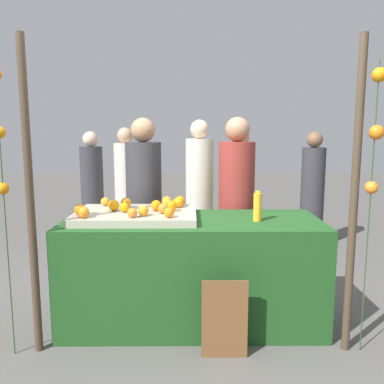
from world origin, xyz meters
TOP-DOWN VIEW (x-y plane):
  - ground_plane at (0.00, 0.00)m, footprint 24.00×24.00m
  - stall_counter at (0.00, 0.00)m, footprint 2.07×0.82m
  - orange_tray at (-0.46, 0.03)m, footprint 0.97×0.67m
  - orange_0 at (-0.22, 0.27)m, footprint 0.08×0.08m
  - orange_1 at (-0.21, 0.17)m, footprint 0.08×0.08m
  - orange_2 at (-0.10, 0.28)m, footprint 0.09×0.09m
  - orange_3 at (-0.23, -0.05)m, footprint 0.08×0.08m
  - orange_4 at (-0.45, -0.21)m, footprint 0.08×0.08m
  - orange_5 at (-0.12, 0.20)m, footprint 0.09×0.09m
  - orange_6 at (-0.18, -0.21)m, footprint 0.08×0.08m
  - orange_7 at (-0.29, 0.05)m, footprint 0.09×0.09m
  - orange_8 at (-0.54, -0.01)m, footprint 0.08×0.08m
  - orange_9 at (-0.64, 0.04)m, footprint 0.09×0.09m
  - orange_10 at (-0.56, 0.16)m, footprint 0.09×0.09m
  - orange_11 at (-0.17, 0.03)m, footprint 0.09×0.09m
  - orange_12 at (-0.87, -0.13)m, footprint 0.09×0.09m
  - orange_13 at (-0.76, 0.27)m, footprint 0.07×0.07m
  - orange_14 at (-0.37, -0.15)m, footprint 0.08×0.08m
  - orange_15 at (-0.81, -0.22)m, footprint 0.09×0.09m
  - juice_bottle at (0.52, -0.06)m, footprint 0.06×0.06m
  - chalkboard_sign at (0.22, -0.55)m, footprint 0.32×0.03m
  - vendor_left at (-0.46, 0.65)m, footprint 0.34×0.34m
  - vendor_right at (0.43, 0.62)m, footprint 0.34×0.34m
  - crowd_person_0 at (-0.92, 2.45)m, footprint 0.33×0.33m
  - crowd_person_1 at (0.55, 1.46)m, footprint 0.32×0.32m
  - crowd_person_2 at (-1.40, 2.45)m, footprint 0.31×0.31m
  - crowd_person_3 at (1.65, 2.21)m, footprint 0.31×0.31m
  - crowd_person_4 at (0.10, 1.79)m, footprint 0.34×0.34m
  - canopy_post_left at (-1.11, -0.45)m, footprint 0.06×0.06m
  - canopy_post_right at (1.11, -0.45)m, footprint 0.06×0.06m
  - garland_strand_right at (1.23, -0.46)m, footprint 0.10×0.11m

SIDE VIEW (x-z plane):
  - ground_plane at x=0.00m, z-range 0.00..0.00m
  - chalkboard_sign at x=0.22m, z-range -0.01..0.56m
  - stall_counter at x=0.00m, z-range 0.00..0.87m
  - crowd_person_3 at x=1.65m, z-range -0.05..1.51m
  - crowd_person_2 at x=-1.40m, z-range -0.05..1.51m
  - crowd_person_1 at x=0.55m, z-range -0.06..1.55m
  - crowd_person_0 at x=-0.92m, z-range -0.06..1.57m
  - vendor_left at x=-0.46m, z-range -0.06..1.64m
  - vendor_right at x=0.43m, z-range -0.06..1.65m
  - crowd_person_4 at x=0.10m, z-range -0.06..1.65m
  - orange_tray at x=-0.46m, z-range 0.87..0.93m
  - orange_13 at x=-0.76m, z-range 0.93..1.00m
  - orange_4 at x=-0.45m, z-range 0.93..1.00m
  - orange_8 at x=-0.54m, z-range 0.93..1.01m
  - orange_6 at x=-0.18m, z-range 0.93..1.01m
  - orange_1 at x=-0.21m, z-range 0.93..1.01m
  - orange_3 at x=-0.23m, z-range 0.93..1.01m
  - orange_14 at x=-0.37m, z-range 0.93..1.01m
  - orange_0 at x=-0.22m, z-range 0.93..1.01m
  - orange_2 at x=-0.10m, z-range 0.93..1.01m
  - orange_15 at x=-0.81m, z-range 0.93..1.02m
  - orange_11 at x=-0.17m, z-range 0.93..1.02m
  - orange_5 at x=-0.12m, z-range 0.93..1.02m
  - orange_7 at x=-0.29m, z-range 0.93..1.02m
  - orange_10 at x=-0.56m, z-range 0.93..1.02m
  - orange_12 at x=-0.87m, z-range 0.93..1.02m
  - orange_9 at x=-0.64m, z-range 0.93..1.02m
  - juice_bottle at x=0.52m, z-range 0.86..1.10m
  - canopy_post_left at x=-1.11m, z-range 0.00..2.21m
  - canopy_post_right at x=1.11m, z-range 0.00..2.21m
  - garland_strand_right at x=1.23m, z-range 0.55..2.59m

